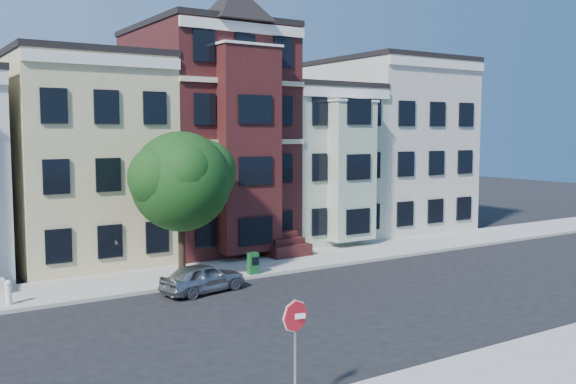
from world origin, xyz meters
TOP-DOWN VIEW (x-y plane):
  - ground at (0.00, 0.00)m, footprint 120.00×120.00m
  - far_sidewalk at (0.00, 8.00)m, footprint 60.00×4.00m
  - near_sidewalk at (0.00, -8.00)m, footprint 60.00×4.00m
  - house_yellow at (-7.00, 14.50)m, footprint 7.00×9.00m
  - house_brown at (0.00, 14.50)m, footprint 7.00×9.00m
  - house_green at (6.50, 14.50)m, footprint 6.00×9.00m
  - house_cream at (13.50, 14.50)m, footprint 8.00×9.00m
  - street_tree at (-4.74, 7.15)m, footprint 8.63×8.63m
  - parked_car at (-4.78, 4.99)m, footprint 3.81×2.13m
  - newspaper_box at (-1.70, 6.30)m, footprint 0.49×0.44m
  - fire_hydrant at (-11.82, 6.74)m, footprint 0.33×0.33m
  - stop_sign at (-7.81, -6.30)m, footprint 0.78×0.26m

SIDE VIEW (x-z plane):
  - ground at x=0.00m, z-range 0.00..0.00m
  - far_sidewalk at x=0.00m, z-range 0.00..0.15m
  - near_sidewalk at x=0.00m, z-range 0.00..0.15m
  - fire_hydrant at x=-11.82m, z-range 0.15..0.88m
  - parked_car at x=-4.78m, z-range 0.00..1.23m
  - newspaper_box at x=-1.70m, z-range 0.15..1.12m
  - stop_sign at x=-7.81m, z-range 0.15..2.98m
  - street_tree at x=-4.74m, z-range 0.15..8.04m
  - house_green at x=6.50m, z-range 0.00..9.00m
  - house_yellow at x=-7.00m, z-range 0.00..10.00m
  - house_cream at x=13.50m, z-range 0.00..11.00m
  - house_brown at x=0.00m, z-range 0.00..12.00m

